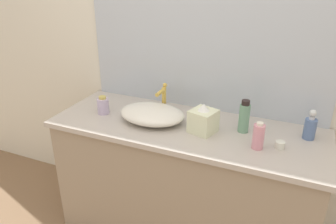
{
  "coord_description": "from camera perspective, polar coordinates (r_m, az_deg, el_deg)",
  "views": [
    {
      "loc": [
        0.6,
        -1.25,
        1.72
      ],
      "look_at": [
        -0.1,
        0.37,
        0.91
      ],
      "focal_mm": 35.2,
      "sensor_mm": 36.0,
      "label": 1
    }
  ],
  "objects": [
    {
      "name": "bathroom_wall_rear",
      "position": [
        2.11,
        6.49,
        12.94
      ],
      "size": [
        6.0,
        0.06,
        2.6
      ],
      "primitive_type": "cube",
      "color": "silver",
      "rests_on": "ground"
    },
    {
      "name": "vanity_counter",
      "position": [
        2.18,
        2.85,
        -12.18
      ],
      "size": [
        1.63,
        0.6,
        0.83
      ],
      "color": "gray",
      "rests_on": "ground"
    },
    {
      "name": "wall_mirror_panel",
      "position": [
        2.05,
        6.57,
        17.34
      ],
      "size": [
        1.57,
        0.01,
        1.27
      ],
      "primitive_type": "cube",
      "color": "#B2BCC6",
      "rests_on": "vanity_counter"
    },
    {
      "name": "sink_basin",
      "position": [
        2.0,
        -2.78,
        -0.33
      ],
      "size": [
        0.4,
        0.3,
        0.09
      ],
      "primitive_type": "ellipsoid",
      "color": "silver",
      "rests_on": "vanity_counter"
    },
    {
      "name": "faucet",
      "position": [
        2.11,
        -0.86,
        2.87
      ],
      "size": [
        0.03,
        0.14,
        0.18
      ],
      "color": "gold",
      "rests_on": "vanity_counter"
    },
    {
      "name": "soap_dispenser",
      "position": [
        1.95,
        23.4,
        -2.4
      ],
      "size": [
        0.06,
        0.06,
        0.17
      ],
      "color": "#546D9B",
      "rests_on": "vanity_counter"
    },
    {
      "name": "lotion_bottle",
      "position": [
        2.14,
        -11.17,
        1.11
      ],
      "size": [
        0.08,
        0.08,
        0.12
      ],
      "color": "#BEAECE",
      "rests_on": "vanity_counter"
    },
    {
      "name": "perfume_bottle",
      "position": [
        1.91,
        13.06,
        -0.85
      ],
      "size": [
        0.06,
        0.06,
        0.19
      ],
      "color": "gray",
      "rests_on": "vanity_counter"
    },
    {
      "name": "spray_can",
      "position": [
        1.76,
        15.39,
        -4.07
      ],
      "size": [
        0.06,
        0.06,
        0.15
      ],
      "color": "pink",
      "rests_on": "vanity_counter"
    },
    {
      "name": "tissue_box",
      "position": [
        1.87,
        6.12,
        -1.37
      ],
      "size": [
        0.17,
        0.17,
        0.17
      ],
      "color": "beige",
      "rests_on": "vanity_counter"
    },
    {
      "name": "candle_jar",
      "position": [
        1.82,
        18.81,
        -5.43
      ],
      "size": [
        0.05,
        0.05,
        0.04
      ],
      "primitive_type": "cylinder",
      "color": "silver",
      "rests_on": "vanity_counter"
    }
  ]
}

